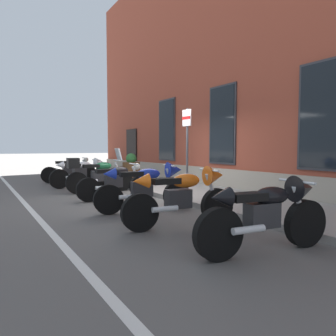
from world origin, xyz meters
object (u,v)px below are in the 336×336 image
Objects in this scene: motorcycle_black_sport at (270,211)px; parking_sign at (187,139)px; barrel_planter at (131,169)px; motorcycle_orange_sport at (185,194)px; motorcycle_green_touring at (97,174)px; motorcycle_white_sport at (83,171)px; motorcycle_black_naked at (116,182)px; motorcycle_blue_sport at (148,185)px; motorcycle_yellow_naked at (70,170)px.

parking_sign is (-4.20, 1.68, 1.07)m from motorcycle_black_sport.
motorcycle_black_sport is 1.99× the size of barrel_planter.
motorcycle_black_sport is at bearing 5.30° from motorcycle_orange_sport.
parking_sign reaches higher than motorcycle_green_touring.
motorcycle_green_touring is 2.50m from barrel_planter.
motorcycle_white_sport is 1.06× the size of motorcycle_black_naked.
motorcycle_green_touring is at bearing -142.14° from parking_sign.
motorcycle_black_naked is (1.51, 0.00, -0.09)m from motorcycle_green_touring.
motorcycle_green_touring is at bearing 179.95° from motorcycle_blue_sport.
motorcycle_black_sport is 4.64m from parking_sign.
motorcycle_orange_sport reaches higher than motorcycle_white_sport.
motorcycle_blue_sport reaches higher than motorcycle_yellow_naked.
motorcycle_orange_sport reaches higher than motorcycle_black_sport.
motorcycle_black_naked is at bearing -1.04° from motorcycle_white_sport.
motorcycle_black_sport is (6.46, 0.08, -0.02)m from motorcycle_green_touring.
motorcycle_black_sport is at bearing 0.73° from motorcycle_green_touring.
parking_sign reaches higher than motorcycle_black_naked.
motorcycle_green_touring is 1.01× the size of motorcycle_black_sport.
motorcycle_blue_sport is 1.01× the size of motorcycle_orange_sport.
motorcycle_white_sport is 1.02× the size of motorcycle_blue_sport.
motorcycle_white_sport is 6.36m from motorcycle_orange_sport.
motorcycle_green_touring is 3.05m from parking_sign.
motorcycle_blue_sport is 1.04× the size of motorcycle_black_sport.
motorcycle_yellow_naked is 2.52m from barrel_planter.
motorcycle_black_naked is 1.78m from motorcycle_blue_sport.
motorcycle_green_touring is 3.29m from motorcycle_blue_sport.
barrel_planter is at bearing 90.84° from motorcycle_white_sport.
motorcycle_green_touring is (3.30, -0.05, 0.08)m from motorcycle_yellow_naked.
motorcycle_black_sport is (4.95, 0.08, 0.07)m from motorcycle_black_naked.
motorcycle_white_sport is at bearing 177.85° from motorcycle_green_touring.
parking_sign is at bearing 66.88° from motorcycle_black_naked.
motorcycle_blue_sport reaches higher than motorcycle_orange_sport.
parking_sign reaches higher than motorcycle_yellow_naked.
motorcycle_yellow_naked is 0.99× the size of motorcycle_white_sport.
motorcycle_blue_sport is at bearing -0.73° from motorcycle_white_sport.
motorcycle_orange_sport is 3.28m from parking_sign.
motorcycle_green_touring is at bearing 179.12° from motorcycle_orange_sport.
motorcycle_white_sport is 3.09m from motorcycle_black_naked.
motorcycle_green_touring is 1.00× the size of motorcycle_black_naked.
motorcycle_green_touring is at bearing -50.00° from barrel_planter.
motorcycle_orange_sport is 0.92× the size of parking_sign.
motorcycle_orange_sport is at bearing -0.91° from motorcycle_yellow_naked.
motorcycle_black_naked is 3.27m from motorcycle_orange_sport.
motorcycle_green_touring is 1.52m from motorcycle_black_naked.
barrel_planter is (-3.87, 0.16, -1.07)m from parking_sign.
motorcycle_blue_sport is (4.87, -0.06, 0.02)m from motorcycle_white_sport.
motorcycle_orange_sport is at bearing -1.19° from motorcycle_white_sport.
motorcycle_orange_sport is (8.08, -0.13, 0.09)m from motorcycle_yellow_naked.
motorcycle_yellow_naked is at bearing -162.97° from parking_sign.
motorcycle_black_naked is 0.90× the size of parking_sign.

